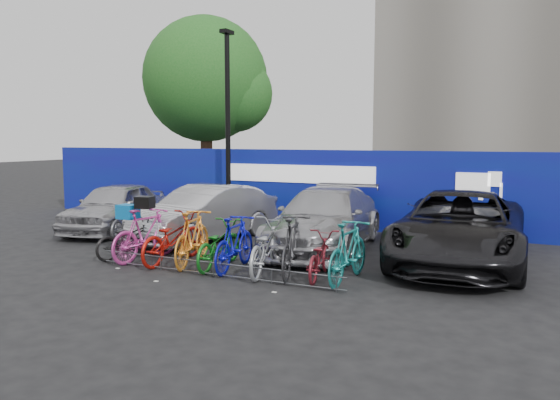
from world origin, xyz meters
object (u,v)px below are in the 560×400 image
Objects in this scene: bike_4 at (219,245)px; bike_7 at (293,246)px; bike_rack at (213,269)px; car_3 at (460,228)px; car_2 at (325,219)px; bike_6 at (266,247)px; bike_3 at (192,238)px; bike_2 at (173,238)px; bike_0 at (129,238)px; car_1 at (205,213)px; bike_5 at (235,243)px; tree at (211,83)px; car_0 at (115,207)px; bike_1 at (146,234)px; bike_8 at (319,256)px; bike_9 at (348,252)px; lamppost at (228,122)px.

bike_7 is at bearing 176.95° from bike_4.
car_3 is (4.29, 3.28, 0.63)m from bike_rack.
bike_6 is (-0.22, -2.84, -0.20)m from car_2.
bike_3 is (-1.98, -2.88, -0.15)m from car_2.
bike_2 is (-2.53, -2.85, -0.20)m from car_2.
bike_rack is 1.67m from bike_2.
bike_0 is (-3.75, -2.88, -0.30)m from car_2.
bike_4 is at bearing -11.74° from bike_7.
car_1 is 2.36× the size of bike_5.
car_0 is (1.26, -7.32, -4.34)m from tree.
bike_rack is at bearing 171.69° from bike_1.
bike_2 is (4.04, -2.66, -0.17)m from car_0.
bike_6 is at bearing -178.18° from bike_2.
bike_rack is at bearing -111.66° from car_2.
tree reaches higher than bike_6.
bike_5 is 0.95× the size of bike_7.
bike_0 is 1.23m from bike_2.
bike_rack is 2.80m from bike_0.
bike_4 is at bearing -39.46° from car_0.
bike_2 is (0.68, 0.08, -0.04)m from bike_1.
bike_1 is 0.94× the size of bike_2.
bike_1 reaches higher than bike_8.
bike_3 is 1.02× the size of bike_9.
bike_0 is 0.86× the size of bike_7.
bike_rack is at bearing -178.77° from bike_0.
bike_4 is (0.63, 0.05, -0.10)m from bike_3.
car_3 is at bearing -19.96° from lamppost.
tree is 3.71× the size of bike_2.
bike_2 reaches higher than bike_4.
bike_0 is at bearing 1.54° from bike_1.
car_1 reaches higher than bike_4.
car_0 is at bearing -29.06° from bike_0.
lamppost is at bearing -40.00° from bike_9.
tree is 1.28× the size of lamppost.
bike_6 is at bearing 174.62° from bike_4.
bike_rack is at bearing 72.98° from bike_5.
bike_rack is 1.14m from bike_6.
bike_2 is 4.05m from bike_9.
car_1 is at bearing -76.05° from bike_3.
tree is 1.72× the size of car_1.
bike_3 is at bearing 178.58° from bike_2.
bike_5 reaches higher than bike_8.
bike_9 reaches higher than bike_8.
tree is 9.71m from car_1.
bike_1 is (4.61, -10.06, -4.47)m from tree.
bike_3 is 1.05× the size of bike_5.
bike_9 is at bearing 171.75° from bike_6.
lamppost is 1.07× the size of car_3.
bike_1 is at bearing -8.77° from bike_6.
car_2 is 3.17m from bike_9.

